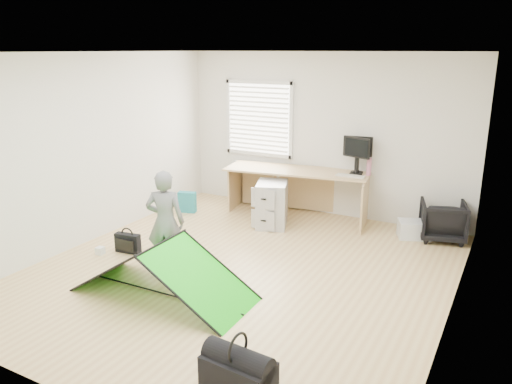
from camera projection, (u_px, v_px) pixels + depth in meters
The scene contains 18 objects.
ground at pixel (241, 271), 6.38m from camera, with size 5.50×5.50×0.00m, color tan.
back_wall at pixel (323, 135), 8.33m from camera, with size 5.00×0.02×2.70m, color silver.
window at pixel (259, 119), 8.79m from camera, with size 1.20×0.06×1.20m, color silver.
radiator at pixel (258, 179), 9.06m from camera, with size 1.00×0.12×0.60m, color silver.
desk at pixel (296, 193), 8.36m from camera, with size 2.37×0.76×0.81m, color tan.
filing_cabinet at pixel (272, 204), 7.93m from camera, with size 0.46×0.61×0.72m, color #ADAFB3.
monitor_left at pixel (357, 159), 7.98m from camera, with size 0.46×0.10×0.44m, color black.
monitor_right at pixel (357, 161), 7.87m from camera, with size 0.46×0.10×0.44m, color black.
keyboard at pixel (351, 176), 7.80m from camera, with size 0.45×0.15×0.02m, color beige.
thermos at pixel (369, 167), 7.85m from camera, with size 0.08×0.08×0.27m, color #B66683.
office_chair at pixel (443, 221), 7.36m from camera, with size 0.63×0.64×0.59m, color black.
person at pixel (165, 222), 6.20m from camera, with size 0.48×0.32×1.32m, color slate.
kite at pixel (163, 269), 5.67m from camera, with size 2.09×0.91×0.65m, color #18CA13, non-canonical shape.
storage_crate at pixel (414, 229), 7.47m from camera, with size 0.46×0.32×0.26m, color silver.
tote_bag at pixel (187, 202), 8.64m from camera, with size 0.30×0.13×0.36m, color teal.
laptop_bag at pixel (128, 243), 6.93m from camera, with size 0.36×0.11×0.27m, color black.
white_box at pixel (100, 251), 6.89m from camera, with size 0.10×0.10×0.10m, color silver.
duffel_bag at pixel (238, 374), 4.15m from camera, with size 0.61×0.31×0.27m, color black.
Camera 1 is at (2.96, -5.05, 2.73)m, focal length 35.00 mm.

